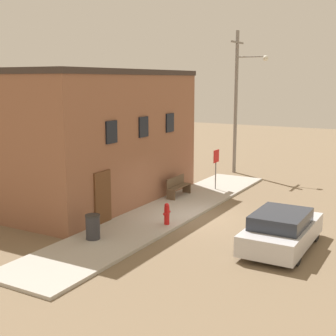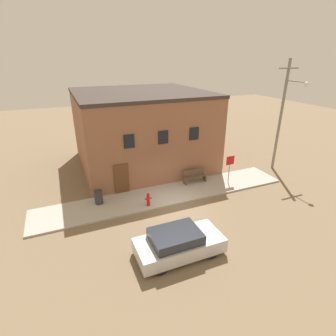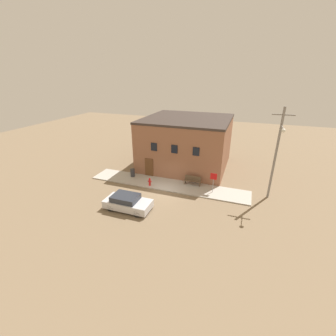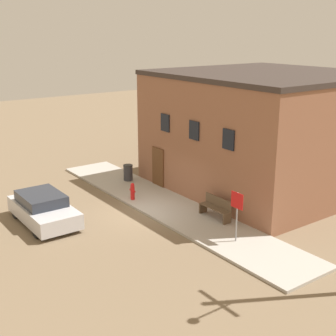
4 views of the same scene
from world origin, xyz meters
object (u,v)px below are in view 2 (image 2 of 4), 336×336
at_px(trash_bin, 99,197).
at_px(bench, 195,176).
at_px(stop_sign, 230,164).
at_px(utility_pole, 283,113).
at_px(fire_hydrant, 148,199).
at_px(parked_car, 178,243).

bearing_deg(trash_bin, bench, 2.82).
xyz_separation_m(stop_sign, utility_pole, (5.18, 0.89, 3.15)).
height_order(fire_hydrant, trash_bin, trash_bin).
bearing_deg(parked_car, trash_bin, 114.26).
distance_m(bench, parked_car, 7.67).
xyz_separation_m(stop_sign, trash_bin, (-9.29, 0.64, -0.98)).
bearing_deg(stop_sign, parked_car, -140.73).
distance_m(stop_sign, parked_car, 8.55).
relative_size(stop_sign, parked_car, 0.50).
xyz_separation_m(trash_bin, parked_car, (2.71, -6.02, 0.08)).
distance_m(stop_sign, bench, 2.68).
bearing_deg(fire_hydrant, bench, 22.98).
bearing_deg(fire_hydrant, stop_sign, 6.99).
height_order(stop_sign, bench, stop_sign).
xyz_separation_m(fire_hydrant, utility_pole, (11.68, 1.69, 4.15)).
bearing_deg(fire_hydrant, parked_car, -90.98).
relative_size(trash_bin, utility_pole, 0.10).
distance_m(fire_hydrant, bench, 4.57).
bearing_deg(parked_car, utility_pole, 28.07).
xyz_separation_m(stop_sign, parked_car, (-6.58, -5.38, -0.90)).
bearing_deg(trash_bin, fire_hydrant, -27.27).
bearing_deg(stop_sign, trash_bin, 176.05).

